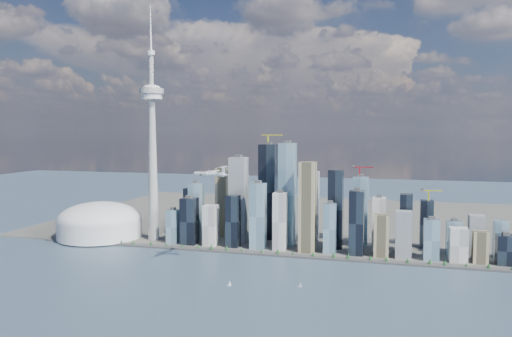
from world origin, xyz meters
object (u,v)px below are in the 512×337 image
(dome_stadium, at_px, (100,222))
(airplane, at_px, (210,174))
(needle_tower, at_px, (152,142))
(sailboat_east, at_px, (300,285))
(sailboat_west, at_px, (229,284))

(dome_stadium, distance_m, airplane, 428.02)
(dome_stadium, bearing_deg, airplane, -27.34)
(needle_tower, xyz_separation_m, airplane, (218.18, -195.22, -52.87))
(sailboat_east, bearing_deg, needle_tower, 155.59)
(airplane, xyz_separation_m, sailboat_west, (65.98, -84.83, -179.80))
(dome_stadium, height_order, airplane, airplane)
(airplane, height_order, sailboat_east, airplane)
(sailboat_west, bearing_deg, dome_stadium, 136.40)
(sailboat_west, bearing_deg, airplane, 116.76)
(airplane, bearing_deg, needle_tower, 148.80)
(airplane, height_order, sailboat_west, airplane)
(dome_stadium, bearing_deg, sailboat_west, -32.48)
(needle_tower, relative_size, sailboat_east, 55.78)
(sailboat_west, bearing_deg, needle_tower, 124.30)
(needle_tower, relative_size, dome_stadium, 2.75)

